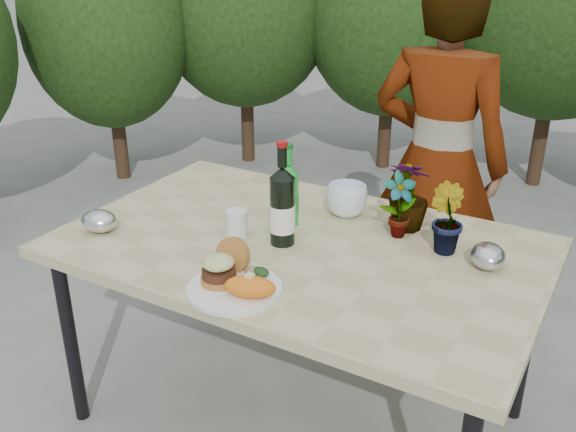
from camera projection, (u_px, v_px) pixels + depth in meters
The scene contains 18 objects.
ground at pixel (298, 415), 2.48m from camera, with size 80.00×80.00×0.00m, color slate.
patio_table at pixel (300, 257), 2.20m from camera, with size 1.60×1.00×0.75m.
shrub_hedge at pixel (464, 44), 3.28m from camera, with size 6.93×5.12×2.21m.
dinner_plate at pixel (235, 289), 1.88m from camera, with size 0.28×0.28×0.01m, color white.
burger_stack at pixel (222, 266), 1.90m from camera, with size 0.11×0.16×0.11m.
sweet_potato at pixel (250, 287), 1.82m from camera, with size 0.15×0.08×0.06m, color orange.
grilled_veg at pixel (257, 271), 1.94m from camera, with size 0.08×0.05×0.03m.
wine_bottle at pixel (282, 207), 2.12m from camera, with size 0.09×0.09×0.36m.
sparkling_water at pixel (289, 196), 2.26m from camera, with size 0.07×0.07×0.30m.
plastic_cup at pixel (237, 224), 2.20m from camera, with size 0.07×0.07×0.10m, color silver.
seedling_left at pixel (399, 206), 2.17m from camera, with size 0.12×0.08×0.23m, color #225E20.
seedling_mid at pixel (446, 219), 2.07m from camera, with size 0.13×0.10×0.23m, color #22501B.
seedling_right at pixel (409, 195), 2.22m from camera, with size 0.14×0.14×0.25m, color #2F5E20.
blue_bowl at pixel (347, 200), 2.35m from camera, with size 0.15×0.15×0.12m, color white.
foil_packet_left at pixel (99, 221), 2.24m from camera, with size 0.13×0.11×0.08m, color silver.
foil_packet_right at pixel (488, 256), 2.00m from camera, with size 0.13×0.11×0.08m, color #B8B9BF.
person at pixel (438, 164), 2.72m from camera, with size 0.59×0.39×1.62m, color #8B6045.
terracotta_pot at pixel (209, 181), 4.57m from camera, with size 0.17×0.17×0.14m.
Camera 1 is at (0.94, -1.70, 1.73)m, focal length 40.00 mm.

